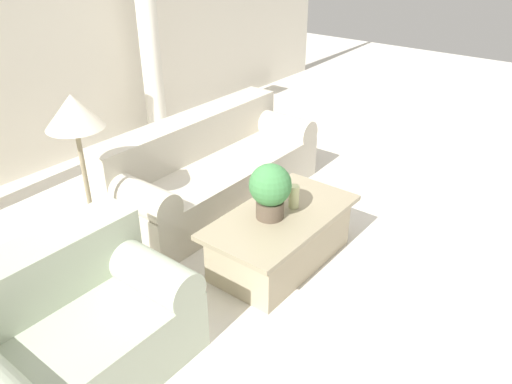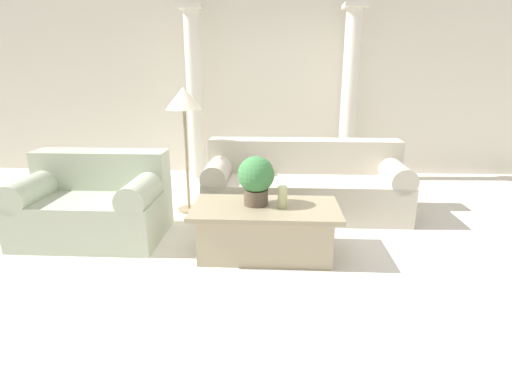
% 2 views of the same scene
% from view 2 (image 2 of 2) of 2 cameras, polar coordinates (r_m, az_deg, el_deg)
% --- Properties ---
extents(ground_plane, '(16.00, 16.00, 0.00)m').
position_cam_2_polar(ground_plane, '(4.13, 3.24, -5.97)').
color(ground_plane, silver).
extents(wall_back, '(10.00, 0.06, 3.20)m').
position_cam_2_polar(wall_back, '(6.48, 3.46, 16.84)').
color(wall_back, silver).
rests_on(wall_back, ground_plane).
extents(sofa_long, '(2.27, 0.90, 0.83)m').
position_cam_2_polar(sofa_long, '(4.69, 6.92, 1.10)').
color(sofa_long, beige).
rests_on(sofa_long, ground_plane).
extents(loveseat, '(1.36, 0.90, 0.83)m').
position_cam_2_polar(loveseat, '(4.30, -22.02, -1.36)').
color(loveseat, beige).
rests_on(loveseat, ground_plane).
extents(coffee_table, '(1.31, 0.70, 0.45)m').
position_cam_2_polar(coffee_table, '(3.62, 1.34, -5.39)').
color(coffee_table, tan).
rests_on(coffee_table, ground_plane).
extents(potted_plant, '(0.33, 0.33, 0.44)m').
position_cam_2_polar(potted_plant, '(3.52, -0.01, 1.99)').
color(potted_plant, brown).
rests_on(potted_plant, coffee_table).
extents(pillar_candle, '(0.08, 0.08, 0.19)m').
position_cam_2_polar(pillar_candle, '(3.50, 3.81, -0.69)').
color(pillar_candle, beige).
rests_on(pillar_candle, coffee_table).
extents(floor_lamp, '(0.41, 0.41, 1.44)m').
position_cam_2_polar(floor_lamp, '(4.60, -10.25, 11.99)').
color(floor_lamp, gray).
rests_on(floor_lamp, ground_plane).
extents(column_left, '(0.33, 0.33, 2.50)m').
position_cam_2_polar(column_left, '(6.22, -8.73, 13.69)').
color(column_left, silver).
rests_on(column_left, ground_plane).
extents(column_right, '(0.33, 0.33, 2.50)m').
position_cam_2_polar(column_right, '(6.18, 13.23, 13.43)').
color(column_right, silver).
rests_on(column_right, ground_plane).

